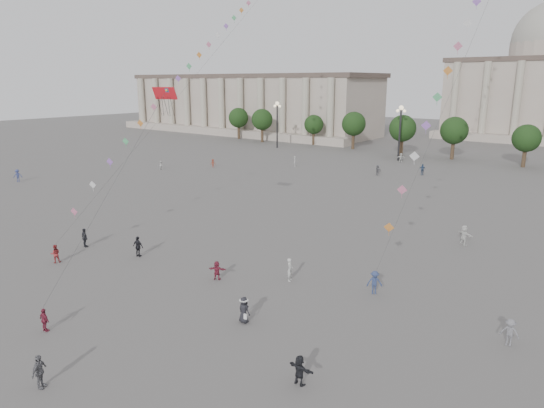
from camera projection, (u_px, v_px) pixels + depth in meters
The scene contains 26 objects.
ground at pixel (177, 311), 32.96m from camera, with size 360.00×360.00×0.00m, color #5C5956.
hall_west at pixel (247, 104), 147.35m from camera, with size 84.00×26.22×17.20m.
tree_row at pixel (492, 135), 91.19m from camera, with size 137.12×5.12×8.00m.
lamp_post_far_west at pixel (277, 116), 111.46m from camera, with size 2.00×0.90×10.65m.
lamp_post_mid_west at pixel (400, 123), 93.55m from camera, with size 2.00×0.90×10.65m.
person_crowd_0 at pixel (422, 169), 80.39m from camera, with size 1.08×0.45×1.84m, color navy.
person_crowd_1 at pixel (161, 165), 85.37m from camera, with size 0.76×0.59×1.56m, color silver.
person_crowd_2 at pixel (213, 163), 87.36m from camera, with size 0.99×0.57×1.53m, color brown.
person_crowd_3 at pixel (300, 370), 24.76m from camera, with size 1.51×0.48×1.63m, color black.
person_crowd_4 at pixel (401, 158), 92.76m from camera, with size 1.69×0.54×1.83m, color silver.
person_crowd_5 at pixel (18, 176), 74.96m from camera, with size 1.24×0.72×1.93m, color navy.
person_crowd_6 at pixel (510, 332), 28.43m from camera, with size 1.08×0.62×1.68m, color slate.
person_crowd_7 at pixel (464, 235), 45.98m from camera, with size 1.79×0.57×1.93m, color silver.
person_crowd_10 at pixel (295, 161), 88.44m from camera, with size 0.69×0.45×1.89m, color #ADADA9.
person_crowd_12 at pixel (378, 170), 80.22m from camera, with size 1.61×0.51×1.73m, color slate.
person_crowd_13 at pixel (290, 270), 37.70m from camera, with size 0.67×0.44×1.84m, color beige.
tourist_0 at pixel (44, 320), 30.04m from camera, with size 0.90×0.37×1.54m, color maroon.
tourist_1 at pixel (85, 238), 45.37m from camera, with size 1.07×0.44×1.82m, color #222327.
tourist_2 at pixel (217, 270), 37.96m from camera, with size 1.41×0.45×1.52m, color maroon.
tourist_3 at pixel (39, 372), 24.45m from camera, with size 1.07×0.45×1.83m, color slate.
tourist_4 at pixel (138, 247), 42.90m from camera, with size 1.09×0.45×1.86m, color black.
kite_flyer_0 at pixel (55, 254), 41.50m from camera, with size 0.78×0.61×1.60m, color #A02B2F.
kite_flyer_1 at pixel (375, 282), 35.37m from camera, with size 1.15×0.66×1.77m, color navy.
hat_person at pixel (244, 309), 31.12m from camera, with size 0.89×0.61×1.76m.
dragon_kite at pixel (164, 103), 40.72m from camera, with size 3.55×7.78×19.77m.
kite_train_west at pixel (213, 44), 64.25m from camera, with size 17.22×53.30×66.89m.
Camera 1 is at (23.66, -19.78, 15.15)m, focal length 32.00 mm.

